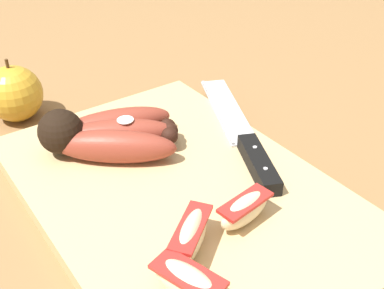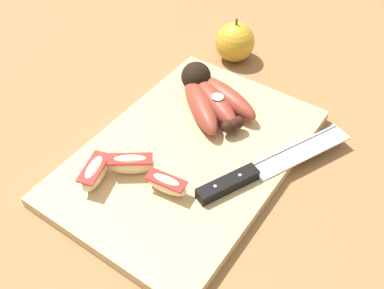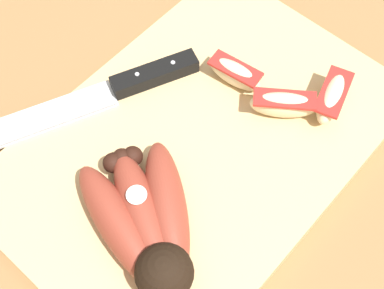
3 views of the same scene
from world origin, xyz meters
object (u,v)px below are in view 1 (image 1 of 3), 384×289
Objects in this scene: chefs_knife at (246,143)px; apple_wedge_middle at (191,236)px; apple_wedge_near at (188,284)px; whole_apple at (14,94)px; apple_wedge_far at (244,210)px; banana_bunch at (107,134)px.

apple_wedge_middle is at bearing 123.21° from chefs_knife.
apple_wedge_near reaches higher than chefs_knife.
apple_wedge_middle is (-0.10, 0.16, 0.01)m from chefs_knife.
whole_apple is (0.37, 0.04, 0.00)m from apple_wedge_middle.
apple_wedge_far is (-0.10, 0.09, 0.01)m from chefs_knife.
apple_wedge_middle is 1.06× the size of apple_wedge_far.
apple_wedge_near is at bearing 168.60° from banana_bunch.
whole_apple reaches higher than chefs_knife.
banana_bunch is 0.24m from apple_wedge_near.
chefs_knife is 0.24m from apple_wedge_near.
banana_bunch reaches higher than apple_wedge_far.
whole_apple is at bearing 6.19° from apple_wedge_middle.
chefs_knife is at bearing -143.89° from whole_apple.
apple_wedge_near is (-0.14, 0.19, 0.01)m from chefs_knife.
apple_wedge_middle is at bearing 91.02° from apple_wedge_far.
apple_wedge_near is 0.11m from apple_wedge_far.
whole_apple is (0.27, 0.20, 0.01)m from chefs_knife.
apple_wedge_middle is (-0.19, 0.01, -0.00)m from banana_bunch.
apple_wedge_far is (0.00, -0.07, -0.00)m from apple_wedge_middle.
whole_apple reaches higher than apple_wedge_middle.
chefs_knife is (-0.09, -0.14, -0.02)m from banana_bunch.
whole_apple is at bearing 15.96° from apple_wedge_far.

